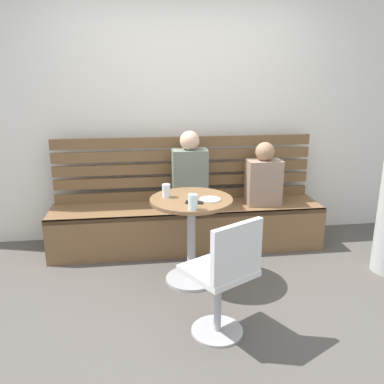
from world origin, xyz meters
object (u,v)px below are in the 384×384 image
(cafe_table, at_px, (191,224))
(phone_on_table, at_px, (194,202))
(white_chair, at_px, (225,275))
(cup_water_clear, at_px, (166,191))
(person_adult, at_px, (190,173))
(booth_bench, at_px, (187,227))
(plate_small, at_px, (210,199))
(person_child_left, at_px, (264,177))
(cup_glass_tall, at_px, (193,202))

(cafe_table, relative_size, phone_on_table, 5.29)
(white_chair, relative_size, cup_water_clear, 7.73)
(phone_on_table, bearing_deg, white_chair, -156.58)
(person_adult, bearing_deg, cup_water_clear, -113.63)
(cafe_table, xyz_separation_m, white_chair, (0.11, -0.81, -0.05))
(booth_bench, height_order, white_chair, white_chair)
(cup_water_clear, xyz_separation_m, plate_small, (0.34, -0.13, -0.05))
(cup_water_clear, relative_size, phone_on_table, 0.79)
(booth_bench, xyz_separation_m, plate_small, (0.09, -0.75, 0.52))
(person_child_left, distance_m, plate_small, 1.01)
(person_child_left, distance_m, cup_glass_tall, 1.29)
(person_child_left, xyz_separation_m, cup_glass_tall, (-0.85, -0.96, 0.08))
(white_chair, xyz_separation_m, plate_small, (0.03, 0.74, 0.28))
(person_adult, relative_size, cup_glass_tall, 6.30)
(person_adult, relative_size, plate_small, 4.45)
(white_chair, distance_m, phone_on_table, 0.75)
(booth_bench, bearing_deg, phone_on_table, -93.02)
(person_child_left, height_order, cup_glass_tall, person_child_left)
(white_chair, xyz_separation_m, cup_water_clear, (-0.31, 0.87, 0.33))
(cup_water_clear, height_order, plate_small, cup_water_clear)
(white_chair, height_order, cup_water_clear, same)
(cup_glass_tall, bearing_deg, person_child_left, 48.57)
(person_adult, bearing_deg, booth_bench, -169.21)
(booth_bench, bearing_deg, plate_small, -83.07)
(cup_water_clear, height_order, cup_glass_tall, cup_glass_tall)
(white_chair, bearing_deg, person_child_left, 64.40)
(booth_bench, bearing_deg, cafe_table, -94.30)
(cafe_table, relative_size, person_adult, 0.98)
(booth_bench, distance_m, white_chair, 1.51)
(person_child_left, relative_size, plate_small, 3.72)
(cafe_table, bearing_deg, person_child_left, 39.48)
(booth_bench, relative_size, person_child_left, 4.27)
(cup_water_clear, bearing_deg, person_adult, 66.37)
(person_adult, height_order, plate_small, person_adult)
(booth_bench, height_order, person_child_left, person_child_left)
(person_child_left, bearing_deg, plate_small, -132.30)
(white_chair, height_order, plate_small, white_chair)
(person_adult, height_order, phone_on_table, person_adult)
(white_chair, distance_m, person_child_left, 1.66)
(white_chair, bearing_deg, plate_small, 87.60)
(plate_small, xyz_separation_m, phone_on_table, (-0.13, -0.05, -0.00))
(plate_small, bearing_deg, white_chair, -92.40)
(white_chair, relative_size, person_adult, 1.12)
(person_adult, relative_size, person_child_left, 1.20)
(booth_bench, distance_m, cup_water_clear, 0.88)
(plate_small, distance_m, phone_on_table, 0.14)
(white_chair, bearing_deg, cafe_table, 97.95)
(booth_bench, relative_size, person_adult, 3.57)
(cup_glass_tall, distance_m, plate_small, 0.28)
(person_child_left, bearing_deg, cup_water_clear, -148.89)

